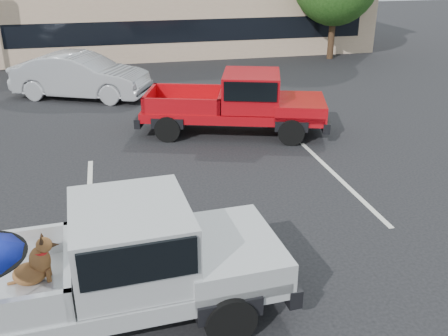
% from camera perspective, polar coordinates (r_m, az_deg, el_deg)
% --- Properties ---
extents(ground, '(90.00, 90.00, 0.00)m').
position_cam_1_polar(ground, '(10.01, 2.13, -7.46)').
color(ground, black).
rests_on(ground, ground).
extents(stripe_left, '(0.12, 5.00, 0.01)m').
position_cam_1_polar(stripe_left, '(11.51, -15.17, -3.93)').
color(stripe_left, silver).
rests_on(stripe_left, ground).
extents(stripe_right, '(0.12, 5.00, 0.01)m').
position_cam_1_polar(stripe_right, '(12.65, 12.98, -1.13)').
color(stripe_right, silver).
rests_on(stripe_right, ground).
extents(silver_pickup, '(5.80, 2.37, 2.06)m').
position_cam_1_polar(silver_pickup, '(7.50, -12.16, -10.23)').
color(silver_pickup, black).
rests_on(silver_pickup, ground).
extents(red_pickup, '(6.00, 3.58, 1.87)m').
position_cam_1_polar(red_pickup, '(15.15, 2.46, 7.70)').
color(red_pickup, black).
rests_on(red_pickup, ground).
extents(silver_sedan, '(5.38, 3.71, 1.68)m').
position_cam_1_polar(silver_sedan, '(19.85, -16.04, 10.09)').
color(silver_sedan, '#A9ABB0').
rests_on(silver_sedan, ground).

